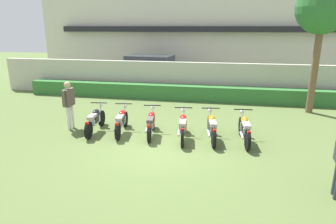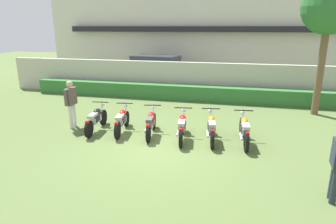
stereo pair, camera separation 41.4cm
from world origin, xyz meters
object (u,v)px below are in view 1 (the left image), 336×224
Objects in this scene: parked_car at (152,71)px; motorcycle_in_row_4 at (212,127)px; motorcycle_in_row_3 at (183,126)px; motorcycle_in_row_5 at (244,129)px; motorcycle_in_row_0 at (95,120)px; motorcycle_in_row_2 at (151,123)px; tree_near_inspector at (323,9)px; motorcycle_in_row_1 at (121,121)px; inspector_person at (69,101)px.

parked_car reaches higher than motorcycle_in_row_4.
motorcycle_in_row_3 is 0.99× the size of motorcycle_in_row_5.
motorcycle_in_row_2 is at bearing -93.50° from motorcycle_in_row_0.
motorcycle_in_row_5 is at bearing -99.53° from motorcycle_in_row_4.
tree_near_inspector reaches higher than motorcycle_in_row_1.
motorcycle_in_row_5 is (5.09, -8.36, -0.48)m from parked_car.
parked_car is 2.50× the size of motorcycle_in_row_1.
inspector_person is (-4.15, 0.27, 0.58)m from motorcycle_in_row_3.
motorcycle_in_row_5 reaches higher than motorcycle_in_row_2.
motorcycle_in_row_3 is 1.00× the size of motorcycle_in_row_4.
parked_car reaches higher than motorcycle_in_row_2.
inspector_person is at bearing -89.50° from parked_car.
motorcycle_in_row_1 is 0.99× the size of motorcycle_in_row_3.
tree_near_inspector is 2.78× the size of motorcycle_in_row_0.
motorcycle_in_row_0 is at bearing -82.33° from parked_car.
motorcycle_in_row_3 is at bearing -96.99° from motorcycle_in_row_0.
motorcycle_in_row_3 reaches higher than motorcycle_in_row_4.
motorcycle_in_row_4 is (-4.00, -4.05, -3.80)m from tree_near_inspector.
motorcycle_in_row_4 is at bearing -99.19° from motorcycle_in_row_1.
motorcycle_in_row_5 reaches higher than motorcycle_in_row_3.
motorcycle_in_row_0 reaches higher than motorcycle_in_row_2.
tree_near_inspector is at bearing -53.46° from motorcycle_in_row_4.
tree_near_inspector reaches higher than motorcycle_in_row_2.
motorcycle_in_row_0 is 0.95m from motorcycle_in_row_1.
tree_near_inspector is 3.11× the size of inspector_person.
motorcycle_in_row_2 is (1.06, -0.03, 0.00)m from motorcycle_in_row_1.
tree_near_inspector reaches higher than motorcycle_in_row_3.
motorcycle_in_row_0 is at bearing 81.56° from motorcycle_in_row_4.
motorcycle_in_row_3 reaches higher than motorcycle_in_row_0.
motorcycle_in_row_5 is at bearing -1.46° from inspector_person.
tree_near_inspector reaches higher than motorcycle_in_row_5.
motorcycle_in_row_1 is at bearing -2.51° from inspector_person.
inspector_person reaches higher than motorcycle_in_row_1.
motorcycle_in_row_3 is 1.10× the size of inspector_person.
motorcycle_in_row_3 is 4.20m from inspector_person.
motorcycle_in_row_4 is at bearing 83.29° from motorcycle_in_row_5.
inspector_person reaches higher than motorcycle_in_row_3.
motorcycle_in_row_0 is (-8.04, -4.07, -3.80)m from tree_near_inspector.
motorcycle_in_row_3 is (3.12, -0.10, 0.01)m from motorcycle_in_row_0.
motorcycle_in_row_5 reaches higher than motorcycle_in_row_0.
motorcycle_in_row_2 is at bearing 83.23° from motorcycle_in_row_5.
motorcycle_in_row_4 is 1.10× the size of inspector_person.
inspector_person is at bearing -156.71° from tree_near_inspector.
parked_car is 9.80m from motorcycle_in_row_5.
motorcycle_in_row_3 is at bearing 87.42° from motorcycle_in_row_5.
parked_car reaches higher than inspector_person.
parked_car is 2.53× the size of motorcycle_in_row_2.
motorcycle_in_row_0 is (0.01, -8.37, -0.49)m from parked_car.
motorcycle_in_row_1 is at bearing -75.85° from parked_car.
motorcycle_in_row_2 is 0.98× the size of motorcycle_in_row_4.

